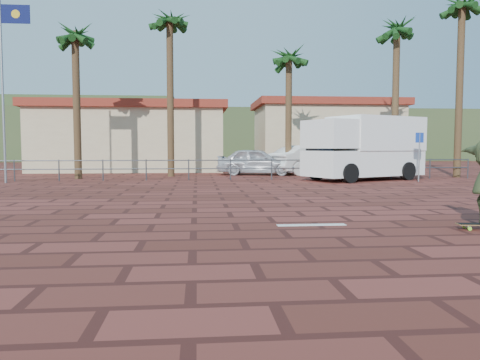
% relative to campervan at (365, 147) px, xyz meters
% --- Properties ---
extents(ground, '(120.00, 120.00, 0.00)m').
position_rel_campervan_xyz_m(ground, '(-6.44, -11.52, -1.59)').
color(ground, maroon).
rests_on(ground, ground).
extents(paint_stripe, '(1.40, 0.22, 0.01)m').
position_rel_campervan_xyz_m(paint_stripe, '(-5.74, -12.72, -1.59)').
color(paint_stripe, white).
rests_on(paint_stripe, ground).
extents(guardrail, '(24.06, 0.06, 1.00)m').
position_rel_campervan_xyz_m(guardrail, '(-6.44, 0.48, -0.91)').
color(guardrail, '#47494F').
rests_on(guardrail, ground).
extents(flagpole, '(1.30, 0.10, 8.00)m').
position_rel_campervan_xyz_m(flagpole, '(-16.32, -0.52, 3.04)').
color(flagpole, gray).
rests_on(flagpole, ground).
extents(palm_far_left, '(2.40, 2.40, 8.25)m').
position_rel_campervan_xyz_m(palm_far_left, '(-13.94, 1.98, 5.24)').
color(palm_far_left, brown).
rests_on(palm_far_left, ground).
extents(palm_left, '(2.40, 2.40, 9.45)m').
position_rel_campervan_xyz_m(palm_left, '(-9.44, 3.48, 6.36)').
color(palm_left, brown).
rests_on(palm_left, ground).
extents(palm_center, '(2.40, 2.40, 7.75)m').
position_rel_campervan_xyz_m(palm_center, '(-2.94, 3.98, 4.77)').
color(palm_center, brown).
rests_on(palm_center, ground).
extents(palm_right, '(2.40, 2.40, 9.05)m').
position_rel_campervan_xyz_m(palm_right, '(2.56, 2.48, 5.99)').
color(palm_right, brown).
rests_on(palm_right, ground).
extents(palm_far_right, '(2.40, 2.40, 10.05)m').
position_rel_campervan_xyz_m(palm_far_right, '(5.56, 1.48, 6.92)').
color(palm_far_right, brown).
rests_on(palm_far_right, ground).
extents(building_west, '(12.60, 7.60, 4.50)m').
position_rel_campervan_xyz_m(building_west, '(-12.44, 10.48, 0.69)').
color(building_west, beige).
rests_on(building_west, ground).
extents(building_east, '(10.60, 6.60, 5.00)m').
position_rel_campervan_xyz_m(building_east, '(1.56, 12.48, 0.94)').
color(building_east, beige).
rests_on(building_east, ground).
extents(hill_front, '(70.00, 18.00, 6.00)m').
position_rel_campervan_xyz_m(hill_front, '(-6.44, 38.48, 1.41)').
color(hill_front, '#384C28').
rests_on(hill_front, ground).
extents(hill_back, '(35.00, 14.00, 8.00)m').
position_rel_campervan_xyz_m(hill_back, '(-28.44, 44.48, 2.41)').
color(hill_back, '#384C28').
rests_on(hill_back, ground).
extents(campervan, '(6.33, 4.64, 3.03)m').
position_rel_campervan_xyz_m(campervan, '(0.00, 0.00, 0.00)').
color(campervan, white).
rests_on(campervan, ground).
extents(car_silver, '(4.77, 2.72, 1.53)m').
position_rel_campervan_xyz_m(car_silver, '(-4.66, 4.48, -0.83)').
color(car_silver, silver).
rests_on(car_silver, ground).
extents(car_white, '(5.34, 3.93, 1.68)m').
position_rel_campervan_xyz_m(car_white, '(-1.47, 4.98, -0.76)').
color(car_white, white).
rests_on(car_white, ground).
extents(street_sign, '(0.44, 0.18, 2.23)m').
position_rel_campervan_xyz_m(street_sign, '(1.99, -1.52, -0.04)').
color(street_sign, gray).
rests_on(street_sign, ground).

